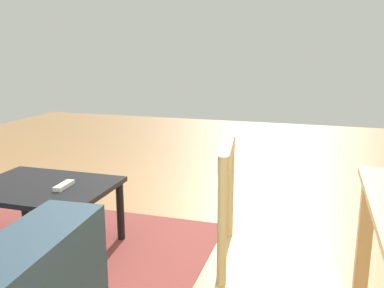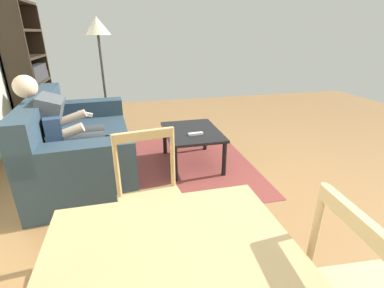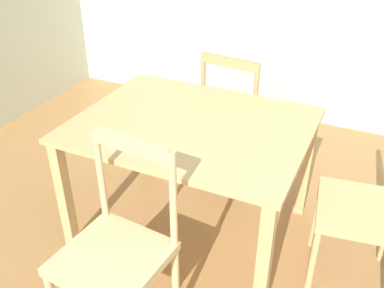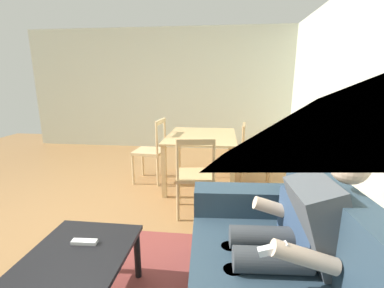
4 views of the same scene
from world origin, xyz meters
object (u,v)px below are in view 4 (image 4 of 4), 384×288
object	(u,v)px
dining_chair_by_doorway	(151,151)
tv_remote	(84,242)
dining_chair_near_wall	(254,155)
dining_table	(202,142)
dining_chair_facing_couch	(195,176)
coffee_table	(74,266)
person_lounging	(295,235)

from	to	relation	value
dining_chair_by_doorway	tv_remote	bearing A→B (deg)	3.70
dining_chair_near_wall	dining_table	bearing A→B (deg)	-89.76
tv_remote	dining_chair_facing_couch	distance (m)	1.43
dining_chair_facing_couch	dining_chair_by_doorway	distance (m)	1.21
dining_table	dining_chair_facing_couch	distance (m)	0.96
coffee_table	tv_remote	bearing A→B (deg)	-177.68
dining_chair_facing_couch	dining_chair_by_doorway	size ratio (longest dim) A/B	0.97
coffee_table	tv_remote	xyz separation A→B (m)	(-0.15, -0.01, 0.07)
dining_chair_by_doorway	person_lounging	bearing A→B (deg)	33.78
coffee_table	person_lounging	bearing A→B (deg)	95.73
dining_table	dining_chair_near_wall	size ratio (longest dim) A/B	1.36
coffee_table	dining_chair_near_wall	bearing A→B (deg)	150.20
dining_table	dining_chair_by_doorway	bearing A→B (deg)	-89.80
tv_remote	coffee_table	bearing A→B (deg)	-1.03
tv_remote	dining_chair_near_wall	size ratio (longest dim) A/B	0.19
tv_remote	person_lounging	bearing A→B (deg)	86.13
coffee_table	dining_chair_by_doorway	world-z (taller)	dining_chair_by_doorway
dining_chair_near_wall	dining_chair_facing_couch	world-z (taller)	dining_chair_facing_couch
person_lounging	coffee_table	bearing A→B (deg)	-84.27
coffee_table	dining_chair_facing_couch	xyz separation A→B (m)	(-1.44, 0.61, 0.09)
tv_remote	dining_chair_near_wall	bearing A→B (deg)	145.13
dining_chair_facing_couch	tv_remote	bearing A→B (deg)	-25.57
tv_remote	dining_table	world-z (taller)	dining_table
dining_table	coffee_table	bearing A→B (deg)	-14.30
coffee_table	dining_chair_facing_couch	size ratio (longest dim) A/B	0.91
tv_remote	dining_table	size ratio (longest dim) A/B	0.14
person_lounging	dining_table	distance (m)	2.36
coffee_table	dining_chair_facing_couch	world-z (taller)	dining_chair_facing_couch
dining_chair_facing_couch	dining_table	bearing A→B (deg)	-179.74
dining_chair_facing_couch	dining_chair_by_doorway	world-z (taller)	dining_chair_by_doorway
dining_table	tv_remote	bearing A→B (deg)	-15.35
dining_chair_near_wall	dining_chair_by_doorway	world-z (taller)	dining_chair_by_doorway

